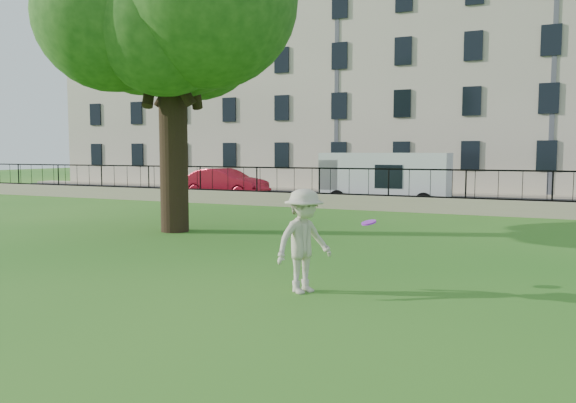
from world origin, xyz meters
The scene contains 10 objects.
ground centered at (0.00, 0.00, 0.00)m, with size 120.00×120.00×0.00m, color #236919.
retaining_wall centered at (0.00, 12.00, 0.30)m, with size 50.00×0.40×0.60m, color tan.
iron_railing centered at (0.00, 12.00, 1.15)m, with size 50.00×0.05×1.13m.
street centered at (0.00, 16.70, 0.01)m, with size 60.00×9.00×0.01m, color black.
sidewalk centered at (0.00, 21.90, 0.06)m, with size 60.00×1.40×0.12m, color tan.
building_row centered at (0.00, 27.57, 6.92)m, with size 56.40×10.40×13.80m.
man centered at (2.01, -1.62, 0.88)m, with size 1.14×0.66×1.77m, color beige.
frisbee centered at (2.83, -0.55, 1.12)m, with size 0.27×0.27×0.03m, color purple.
red_sedan centered at (-9.28, 14.73, 0.76)m, with size 1.61×4.63×1.52m, color #A31425.
white_van centered at (-0.76, 14.40, 1.17)m, with size 5.59×2.18×2.35m, color silver.
Camera 1 is at (5.65, -10.28, 2.39)m, focal length 35.00 mm.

